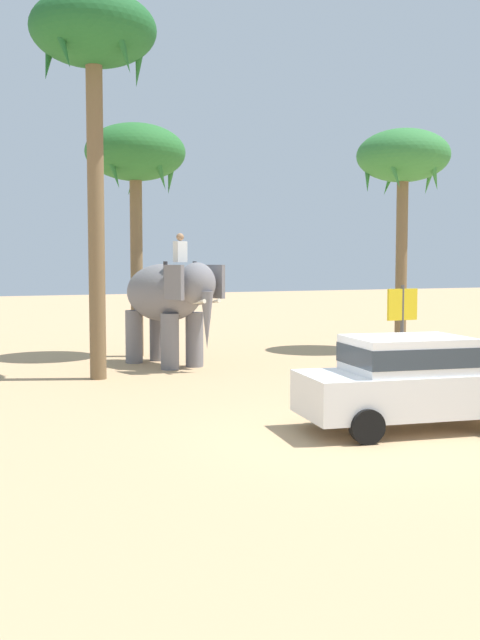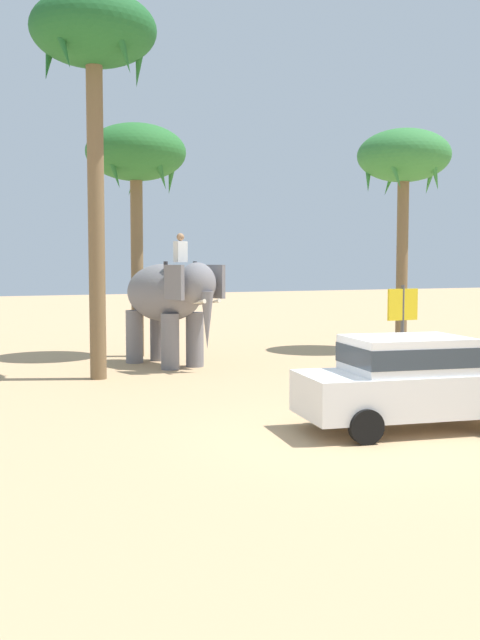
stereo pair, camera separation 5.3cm
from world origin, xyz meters
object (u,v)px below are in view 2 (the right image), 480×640
Objects in this scene: palm_tree_near_hut at (94,45)px; signboard_yellow at (403,310)px; elephant_with_mahout at (169,298)px; car_sedan_foreground at (410,379)px; palm_tree_behind_elephant at (136,158)px; palm_tree_left_of_road at (404,161)px.

signboard_yellow is (8.34, -1.89, -6.87)m from palm_tree_near_hut.
elephant_with_mahout is 7.22m from palm_tree_near_hut.
car_sedan_foreground is 0.58× the size of palm_tree_behind_elephant.
car_sedan_foreground is 0.57× the size of palm_tree_left_of_road.
signboard_yellow is at bearing 53.44° from car_sedan_foreground.
palm_tree_left_of_road is at bearing 10.01° from palm_tree_near_hut.
elephant_with_mahout is at bearing -177.52° from palm_tree_left_of_road.
signboard_yellow is (4.72, 6.36, 0.76)m from car_sedan_foreground.
palm_tree_left_of_road is (8.74, 0.38, 4.53)m from elephant_with_mahout.
palm_tree_behind_elephant is (-0.17, 2.51, 4.37)m from elephant_with_mahout.
palm_tree_left_of_road is at bearing 52.94° from signboard_yellow.
palm_tree_near_hut is at bearing 167.24° from signboard_yellow.
car_sedan_foreground is at bearing -126.56° from signboard_yellow.
car_sedan_foreground is 1.81× the size of signboard_yellow.
palm_tree_left_of_road is (8.90, -2.13, 0.16)m from palm_tree_behind_elephant.
palm_tree_behind_elephant is (-1.25, 12.37, 5.43)m from car_sedan_foreground.
palm_tree_behind_elephant is at bearing 93.78° from elephant_with_mahout.
car_sedan_foreground is at bearing -84.21° from palm_tree_behind_elephant.
palm_tree_near_hut reaches higher than elephant_with_mahout.
palm_tree_near_hut reaches higher than signboard_yellow.
car_sedan_foreground is 9.98m from elephant_with_mahout.
palm_tree_behind_elephant is at bearing 134.82° from signboard_yellow.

